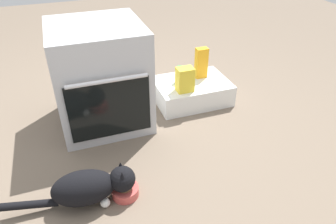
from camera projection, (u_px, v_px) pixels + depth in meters
The scene contains 8 objects.
ground at pixel (122, 152), 1.96m from camera, with size 8.00×8.00×0.00m, color #6B5B4C.
oven at pixel (101, 76), 2.08m from camera, with size 0.59×0.64×0.70m.
pantry_cabinet at pixel (191, 91), 2.45m from camera, with size 0.56×0.40×0.17m, color white.
food_bowl at pixel (125, 190), 1.66m from camera, with size 0.15×0.15×0.09m.
cat at pixel (90, 187), 1.58m from camera, with size 0.67×0.21×0.20m.
soda_can at pixel (180, 74), 2.37m from camera, with size 0.07×0.07×0.12m, color green.
juice_carton at pixel (201, 63), 2.40m from camera, with size 0.09×0.06×0.24m, color orange.
snack_bag at pixel (185, 80), 2.24m from camera, with size 0.12×0.09×0.18m, color yellow.
Camera 1 is at (-0.23, -1.51, 1.29)m, focal length 33.30 mm.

